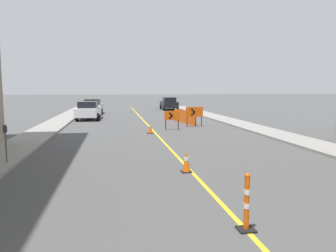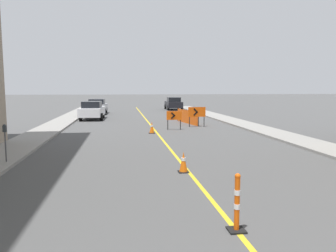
{
  "view_description": "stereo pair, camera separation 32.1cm",
  "coord_description": "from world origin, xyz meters",
  "views": [
    {
      "loc": [
        -2.46,
        1.95,
        2.7
      ],
      "look_at": [
        -0.04,
        16.55,
        1.0
      ],
      "focal_mm": 35.0,
      "sensor_mm": 36.0,
      "label": 1
    },
    {
      "loc": [
        -2.15,
        1.9,
        2.7
      ],
      "look_at": [
        -0.04,
        16.55,
        1.0
      ],
      "focal_mm": 35.0,
      "sensor_mm": 36.0,
      "label": 2
    }
  ],
  "objects": [
    {
      "name": "sidewalk_right",
      "position": [
        6.84,
        24.54,
        0.06
      ],
      "size": [
        1.95,
        49.08,
        0.12
      ],
      "color": "gray",
      "rests_on": "ground_plane"
    },
    {
      "name": "arrow_barricade_secondary",
      "position": [
        3.15,
        24.43,
        1.0
      ],
      "size": [
        1.25,
        0.1,
        1.4
      ],
      "rotation": [
        0.0,
        0.0,
        0.02
      ],
      "color": "#EF560C",
      "rests_on": "ground_plane"
    },
    {
      "name": "arrow_barricade_primary",
      "position": [
        1.29,
        22.99,
        0.88
      ],
      "size": [
        1.0,
        0.11,
        1.23
      ],
      "rotation": [
        0.0,
        0.0,
        -0.05
      ],
      "color": "#EF560C",
      "rests_on": "ground_plane"
    },
    {
      "name": "lane_stripe",
      "position": [
        0.0,
        24.54,
        0.0
      ],
      "size": [
        0.12,
        49.08,
        0.01
      ],
      "color": "gold",
      "rests_on": "ground_plane"
    },
    {
      "name": "parking_meter_far_curb",
      "position": [
        -6.21,
        14.0,
        1.07
      ],
      "size": [
        0.12,
        0.11,
        1.34
      ],
      "color": "#4C4C51",
      "rests_on": "sidewalk_left"
    },
    {
      "name": "parked_car_curb_far",
      "position": [
        4.47,
        43.0,
        0.8
      ],
      "size": [
        1.94,
        4.33,
        1.59
      ],
      "rotation": [
        0.0,
        0.0,
        -0.02
      ],
      "color": "black",
      "rests_on": "ground_plane"
    },
    {
      "name": "parked_car_curb_near",
      "position": [
        -4.65,
        31.11,
        0.8
      ],
      "size": [
        2.04,
        4.4,
        1.59
      ],
      "rotation": [
        0.0,
        0.0,
        -0.06
      ],
      "color": "silver",
      "rests_on": "ground_plane"
    },
    {
      "name": "traffic_cone_second",
      "position": [
        -0.18,
        12.1,
        0.33
      ],
      "size": [
        0.33,
        0.33,
        0.67
      ],
      "color": "black",
      "rests_on": "ground_plane"
    },
    {
      "name": "safety_mesh_fence",
      "position": [
        2.93,
        26.71,
        0.51
      ],
      "size": [
        0.8,
        4.34,
        1.03
      ],
      "rotation": [
        0.0,
        0.0,
        1.74
      ],
      "color": "#EF560C",
      "rests_on": "ground_plane"
    },
    {
      "name": "traffic_cone_third",
      "position": [
        -0.32,
        21.46,
        0.35
      ],
      "size": [
        0.36,
        0.36,
        0.71
      ],
      "color": "black",
      "rests_on": "ground_plane"
    },
    {
      "name": "parked_car_curb_mid",
      "position": [
        -4.65,
        37.35,
        0.8
      ],
      "size": [
        1.99,
        4.38,
        1.59
      ],
      "rotation": [
        0.0,
        0.0,
        -0.05
      ],
      "color": "#B7B7BC",
      "rests_on": "ground_plane"
    },
    {
      "name": "delineator_post_front",
      "position": [
        -0.01,
        7.62,
        0.48
      ],
      "size": [
        0.33,
        0.33,
        1.13
      ],
      "color": "black",
      "rests_on": "ground_plane"
    },
    {
      "name": "sidewalk_left",
      "position": [
        -6.84,
        24.54,
        0.06
      ],
      "size": [
        1.95,
        49.08,
        0.12
      ],
      "color": "gray",
      "rests_on": "ground_plane"
    }
  ]
}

